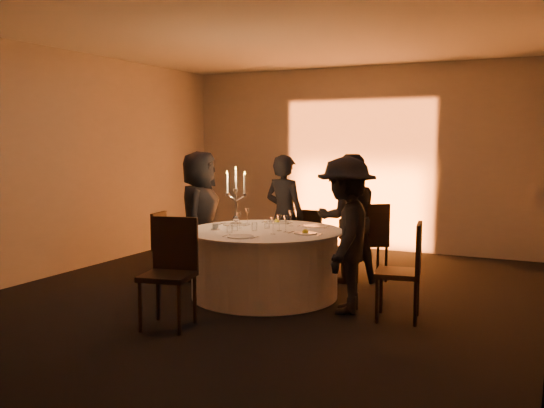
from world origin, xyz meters
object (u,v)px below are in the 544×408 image
at_px(guest_back_right, 348,218).
at_px(guest_right, 346,235).
at_px(chair_back_left, 312,236).
at_px(guest_back_left, 285,216).
at_px(chair_front, 171,265).
at_px(chair_back_right, 370,237).
at_px(coffee_cup, 216,227).
at_px(chair_right, 407,266).
at_px(guest_left, 200,216).
at_px(banquet_table, 264,263).
at_px(candelabra, 236,205).
at_px(chair_left, 166,242).

distance_m(guest_back_right, guest_right, 1.38).
xyz_separation_m(chair_back_left, guest_back_left, (-0.19, -0.51, 0.33)).
height_order(chair_back_left, chair_front, chair_front).
height_order(chair_back_right, coffee_cup, chair_back_right).
height_order(chair_back_left, guest_right, guest_right).
xyz_separation_m(chair_back_left, chair_right, (1.75, -1.83, 0.08)).
distance_m(guest_left, guest_back_right, 1.90).
relative_size(chair_front, guest_right, 0.64).
distance_m(guest_right, coffee_cup, 1.57).
bearing_deg(banquet_table, candelabra, 155.94).
xyz_separation_m(chair_back_right, guest_right, (0.18, -1.48, 0.25)).
bearing_deg(candelabra, chair_left, -179.92).
height_order(chair_left, candelabra, candelabra).
xyz_separation_m(chair_right, chair_front, (-2.02, -1.14, 0.04)).
distance_m(chair_back_right, guest_back_right, 0.38).
bearing_deg(chair_front, candelabra, 84.83).
relative_size(chair_back_left, candelabra, 1.18).
bearing_deg(chair_front, chair_left, 115.57).
bearing_deg(candelabra, coffee_cup, -93.21).
relative_size(guest_back_left, candelabra, 2.25).
height_order(coffee_cup, candelabra, candelabra).
xyz_separation_m(chair_left, chair_front, (1.22, -1.61, 0.11)).
bearing_deg(guest_left, guest_right, -124.95).
relative_size(chair_front, candelabra, 1.47).
bearing_deg(candelabra, chair_front, -83.70).
xyz_separation_m(chair_front, guest_right, (1.37, 1.18, 0.22)).
bearing_deg(guest_right, chair_right, 75.19).
height_order(chair_back_left, guest_left, guest_left).
xyz_separation_m(chair_right, guest_right, (-0.65, 0.04, 0.26)).
bearing_deg(coffee_cup, chair_front, -80.18).
bearing_deg(guest_back_left, guest_right, 147.52).
height_order(guest_right, candelabra, guest_right).
bearing_deg(guest_left, candelabra, -124.79).
bearing_deg(guest_right, candelabra, -117.13).
relative_size(chair_left, candelabra, 1.21).
bearing_deg(chair_back_left, chair_front, 86.44).
bearing_deg(coffee_cup, guest_right, 0.23).
relative_size(chair_right, candelabra, 1.38).
bearing_deg(guest_back_right, guest_left, -8.48).
height_order(chair_front, coffee_cup, chair_front).
xyz_separation_m(banquet_table, chair_back_right, (0.87, 1.26, 0.18)).
xyz_separation_m(chair_right, guest_left, (-2.83, 0.65, 0.27)).
relative_size(chair_right, guest_back_left, 0.61).
xyz_separation_m(chair_left, coffee_cup, (1.01, -0.44, 0.31)).
distance_m(chair_front, candelabra, 1.68).
bearing_deg(chair_back_left, guest_left, 49.17).
bearing_deg(candelabra, guest_right, -15.68).
height_order(banquet_table, guest_back_left, guest_back_left).
bearing_deg(guest_back_left, banquet_table, 114.73).
bearing_deg(guest_left, coffee_cup, -154.62).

